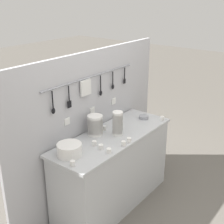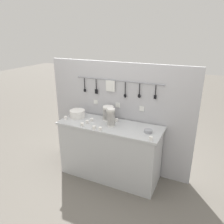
{
  "view_description": "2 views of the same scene",
  "coord_description": "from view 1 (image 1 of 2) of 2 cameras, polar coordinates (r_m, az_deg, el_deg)",
  "views": [
    {
      "loc": [
        -2.39,
        -1.84,
        2.33
      ],
      "look_at": [
        -0.0,
        0.01,
        1.14
      ],
      "focal_mm": 50.0,
      "sensor_mm": 36.0,
      "label": 1
    },
    {
      "loc": [
        1.27,
        -2.63,
        2.15
      ],
      "look_at": [
        0.04,
        -0.01,
        1.08
      ],
      "focal_mm": 35.0,
      "sensor_mm": 36.0,
      "label": 2
    }
  ],
  "objects": [
    {
      "name": "bowl_stack_tall_left",
      "position": [
        3.3,
        1.04,
        -2.09
      ],
      "size": [
        0.11,
        0.11,
        0.26
      ],
      "color": "white",
      "rests_on": "counter"
    },
    {
      "name": "cup_back_left",
      "position": [
        3.45,
        -1.4,
        -2.95
      ],
      "size": [
        0.05,
        0.05,
        0.05
      ],
      "color": "white",
      "rests_on": "counter"
    },
    {
      "name": "plate_stack",
      "position": [
        2.96,
        -7.79,
        -6.83
      ],
      "size": [
        0.24,
        0.24,
        0.12
      ],
      "color": "white",
      "rests_on": "counter"
    },
    {
      "name": "steel_mixing_bowl",
      "position": [
        3.77,
        5.81,
        -0.94
      ],
      "size": [
        0.11,
        0.11,
        0.04
      ],
      "color": "#93969E",
      "rests_on": "counter"
    },
    {
      "name": "cup_edge_near",
      "position": [
        2.99,
        -0.58,
        -7.1
      ],
      "size": [
        0.05,
        0.05,
        0.05
      ],
      "color": "white",
      "rests_on": "counter"
    },
    {
      "name": "cup_front_left",
      "position": [
        3.19,
        3.13,
        -5.14
      ],
      "size": [
        0.05,
        0.05,
        0.05
      ],
      "color": "white",
      "rests_on": "counter"
    },
    {
      "name": "cup_back_right",
      "position": [
        3.12,
        2.12,
        -5.77
      ],
      "size": [
        0.05,
        0.05,
        0.05
      ],
      "color": "white",
      "rests_on": "counter"
    },
    {
      "name": "ground_plane",
      "position": [
        3.81,
        0.15,
        -16.1
      ],
      "size": [
        20.0,
        20.0,
        0.0
      ],
      "primitive_type": "plane",
      "color": "#666059"
    },
    {
      "name": "back_wall",
      "position": [
        3.53,
        -3.85,
        -2.85
      ],
      "size": [
        2.34,
        0.08,
        1.74
      ],
      "color": "#B2B2B7",
      "rests_on": "ground"
    },
    {
      "name": "counter",
      "position": [
        3.56,
        0.15,
        -10.52
      ],
      "size": [
        1.54,
        0.55,
        0.87
      ],
      "color": "#B7BABC",
      "rests_on": "ground"
    },
    {
      "name": "bowl_stack_nested_right",
      "position": [
        3.33,
        -3.1,
        -2.39
      ],
      "size": [
        0.17,
        0.17,
        0.22
      ],
      "color": "white",
      "rests_on": "counter"
    },
    {
      "name": "cup_edge_far",
      "position": [
        3.75,
        9.15,
        -1.17
      ],
      "size": [
        0.05,
        0.05,
        0.05
      ],
      "color": "white",
      "rests_on": "counter"
    },
    {
      "name": "cup_by_caddy",
      "position": [
        2.81,
        -7.21,
        -9.28
      ],
      "size": [
        0.05,
        0.05,
        0.05
      ],
      "color": "white",
      "rests_on": "counter"
    },
    {
      "name": "cup_beside_plates",
      "position": [
        3.13,
        -3.24,
        -5.73
      ],
      "size": [
        0.05,
        0.05,
        0.05
      ],
      "color": "white",
      "rests_on": "counter"
    },
    {
      "name": "cup_mid_row",
      "position": [
        3.06,
        -2.05,
        -6.38
      ],
      "size": [
        0.05,
        0.05,
        0.05
      ],
      "color": "white",
      "rests_on": "counter"
    }
  ]
}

